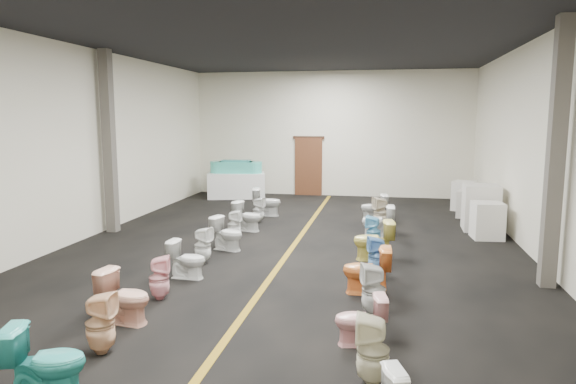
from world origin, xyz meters
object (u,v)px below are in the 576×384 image
object	(u,v)px
appliance_crate_b	(481,208)
toilet_left_5	(203,245)
toilet_right_3	(360,320)
toilet_left_3	(159,278)
toilet_left_6	(227,233)
appliance_crate_d	(464,196)
toilet_right_6	(377,256)
toilet_right_8	(373,232)
toilet_right_10	(381,213)
toilet_right_9	(378,221)
toilet_left_9	(258,210)
toilet_right_5	(367,270)
toilet_right_7	(373,240)
display_table	(236,185)
toilet_left_2	(125,297)
bathtub	(236,168)
toilet_left_8	(248,216)
toilet_left_10	(267,202)
toilet_left_0	(46,362)
appliance_crate_a	(487,220)
toilet_left_4	(187,259)
toilet_right_4	(374,290)
toilet_left_1	(100,323)
toilet_right_2	(373,350)
appliance_crate_c	(470,204)
toilet_right_11	(374,207)
toilet_left_7	(234,225)

from	to	relation	value
appliance_crate_b	toilet_left_5	world-z (taller)	appliance_crate_b
toilet_right_3	toilet_left_5	bearing A→B (deg)	-144.23
toilet_left_3	toilet_left_6	distance (m)	3.14
appliance_crate_d	toilet_right_6	world-z (taller)	appliance_crate_d
toilet_right_8	toilet_right_10	xyz separation A→B (m)	(0.13, 2.00, 0.06)
toilet_right_9	toilet_left_6	bearing A→B (deg)	-63.46
toilet_left_9	toilet_right_10	xyz separation A→B (m)	(3.30, -0.18, 0.07)
toilet_left_6	appliance_crate_d	bearing A→B (deg)	-27.82
toilet_right_5	toilet_right_8	bearing A→B (deg)	176.79
toilet_right_7	display_table	bearing A→B (deg)	-155.82
toilet_left_2	bathtub	bearing A→B (deg)	16.15
toilet_left_8	toilet_right_3	distance (m)	6.88
toilet_right_3	toilet_left_10	bearing A→B (deg)	-169.40
toilet_left_0	appliance_crate_a	bearing A→B (deg)	-51.70
bathtub	toilet_right_7	size ratio (longest dim) A/B	2.28
display_table	toilet_left_4	xyz separation A→B (m)	(1.78, -9.09, -0.10)
display_table	toilet_left_8	xyz separation A→B (m)	(1.82, -5.15, -0.07)
toilet_right_4	toilet_right_10	bearing A→B (deg)	166.78
toilet_right_4	toilet_right_8	xyz separation A→B (m)	(-0.10, 3.98, -0.03)
appliance_crate_d	toilet_left_9	distance (m)	6.52
toilet_right_10	display_table	bearing A→B (deg)	-150.83
toilet_left_5	toilet_right_10	bearing A→B (deg)	-30.23
toilet_right_9	toilet_left_1	bearing A→B (deg)	-28.42
toilet_left_0	toilet_left_5	world-z (taller)	toilet_left_0
toilet_left_4	toilet_left_6	bearing A→B (deg)	-0.74
appliance_crate_b	toilet_left_10	bearing A→B (deg)	171.86
toilet_left_8	toilet_right_7	distance (m)	3.85
toilet_left_1	toilet_right_2	distance (m)	3.29
toilet_right_4	toilet_left_10	bearing A→B (deg)	-168.38
toilet_left_6	toilet_left_8	xyz separation A→B (m)	(-0.07, 1.92, 0.01)
toilet_left_8	toilet_right_8	xyz separation A→B (m)	(3.18, -1.11, -0.02)
appliance_crate_c	toilet_right_2	world-z (taller)	toilet_right_2
appliance_crate_b	toilet_left_9	world-z (taller)	appliance_crate_b
toilet_left_4	toilet_right_6	distance (m)	3.43
toilet_left_9	toilet_right_9	world-z (taller)	toilet_right_9
toilet_left_8	toilet_right_9	size ratio (longest dim) A/B	0.96
toilet_left_5	toilet_right_4	xyz separation A→B (m)	(3.38, -2.10, 0.03)
toilet_left_0	toilet_right_2	size ratio (longest dim) A/B	1.01
toilet_left_10	toilet_left_8	bearing A→B (deg)	173.12
toilet_right_3	toilet_right_5	xyz separation A→B (m)	(0.01, 1.95, 0.07)
toilet_left_4	toilet_right_4	bearing A→B (deg)	-106.72
toilet_left_0	toilet_left_6	xyz separation A→B (m)	(0.02, 6.06, -0.03)
toilet_left_0	toilet_right_9	bearing A→B (deg)	-38.88
toilet_left_6	toilet_left_3	bearing A→B (deg)	-166.19
toilet_right_6	toilet_right_11	world-z (taller)	toilet_right_11
toilet_left_0	toilet_left_9	size ratio (longest dim) A/B	1.15
display_table	toilet_left_1	size ratio (longest dim) A/B	2.59
toilet_left_6	toilet_left_7	world-z (taller)	toilet_left_6
toilet_left_5	toilet_left_10	bearing A→B (deg)	9.59
appliance_crate_a	toilet_right_2	bearing A→B (deg)	-108.74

